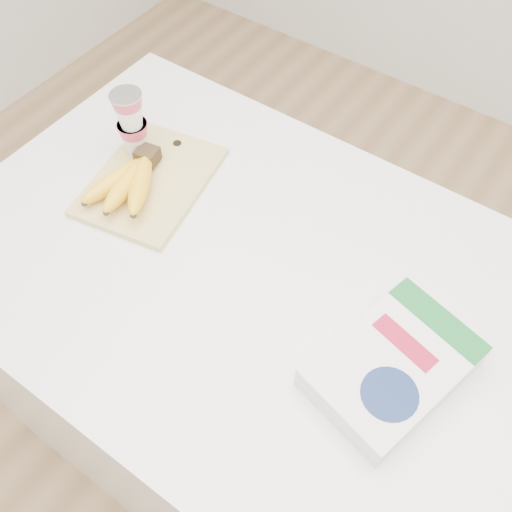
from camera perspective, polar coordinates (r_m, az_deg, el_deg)
The scene contains 6 objects.
room at distance 0.86m, azimuth -0.83°, elevation 12.92°, with size 4.00×4.00×4.00m.
table at distance 1.57m, azimuth -0.45°, elevation -11.42°, with size 1.30×0.87×0.97m, color silver.
cutting_board at distance 1.31m, azimuth -10.49°, elevation 7.36°, with size 0.23×0.32×0.02m, color #D8C476.
bananas at distance 1.27m, azimuth -12.60°, elevation 7.37°, with size 0.16×0.22×0.07m.
yogurt_stack at distance 1.31m, azimuth -12.36°, elevation 12.96°, with size 0.07×0.07×0.16m.
cereal_box at distance 1.04m, azimuth 13.48°, elevation -10.66°, with size 0.26×0.32×0.06m.
Camera 1 is at (0.38, -0.52, 1.92)m, focal length 40.00 mm.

